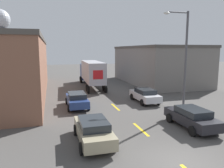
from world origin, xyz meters
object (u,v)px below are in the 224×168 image
(semi_truck, at_px, (91,72))
(parked_car_left_far, at_px, (77,99))
(parked_car_right_mid, at_px, (145,95))
(parked_car_right_near, at_px, (192,117))
(street_lamp, at_px, (183,56))
(parked_car_left_near, at_px, (93,130))
(water_tower, at_px, (0,20))

(semi_truck, relative_size, parked_car_left_far, 2.75)
(semi_truck, xyz_separation_m, parked_car_left_far, (-3.61, -12.02, -1.53))
(parked_car_right_mid, bearing_deg, semi_truck, 107.80)
(semi_truck, relative_size, parked_car_right_near, 2.75)
(parked_car_right_near, height_order, street_lamp, street_lamp)
(parked_car_right_mid, distance_m, parked_car_left_near, 11.57)
(parked_car_right_mid, relative_size, parked_car_left_near, 1.00)
(semi_truck, height_order, water_tower, water_tower)
(parked_car_right_near, bearing_deg, parked_car_left_far, 132.58)
(parked_car_right_mid, height_order, parked_car_right_near, same)
(parked_car_right_mid, relative_size, parked_car_right_near, 1.00)
(parked_car_right_near, xyz_separation_m, water_tower, (-21.09, 45.72, 11.91))
(parked_car_left_near, bearing_deg, parked_car_right_mid, 50.28)
(parked_car_right_mid, height_order, parked_car_left_far, same)
(parked_car_left_near, bearing_deg, parked_car_right_near, 4.83)
(parked_car_right_near, bearing_deg, semi_truck, 100.69)
(water_tower, bearing_deg, semi_truck, -56.00)
(parked_car_right_mid, xyz_separation_m, parked_car_right_near, (0.00, -8.27, 0.00))
(parked_car_right_near, distance_m, parked_car_left_near, 7.42)
(water_tower, bearing_deg, parked_car_left_near, -73.54)
(water_tower, bearing_deg, parked_car_right_mid, -60.61)
(semi_truck, distance_m, parked_car_left_near, 21.05)
(semi_truck, distance_m, parked_car_right_near, 20.47)
(parked_car_left_far, height_order, street_lamp, street_lamp)
(parked_car_left_far, bearing_deg, street_lamp, -24.30)
(water_tower, bearing_deg, parked_car_right_near, -65.24)
(street_lamp, bearing_deg, parked_car_right_near, -113.13)
(parked_car_left_far, distance_m, water_tower, 41.81)
(water_tower, bearing_deg, street_lamp, -61.40)
(semi_truck, height_order, street_lamp, street_lamp)
(parked_car_left_far, height_order, water_tower, water_tower)
(semi_truck, xyz_separation_m, parked_car_right_near, (3.79, -20.06, -1.53))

